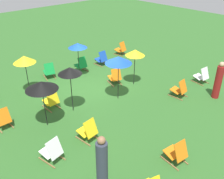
{
  "coord_description": "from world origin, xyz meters",
  "views": [
    {
      "loc": [
        6.57,
        8.4,
        5.84
      ],
      "look_at": [
        0.0,
        1.2,
        0.5
      ],
      "focal_mm": 40.78,
      "sensor_mm": 36.0,
      "label": 1
    }
  ],
  "objects_px": {
    "deckchair_8": "(177,153)",
    "deckchair_13": "(3,119)",
    "deckchair_0": "(81,65)",
    "deckchair_1": "(115,77)",
    "deckchair_11": "(121,49)",
    "deckchair_14": "(52,151)",
    "umbrella_1": "(118,60)",
    "deckchair_4": "(88,131)",
    "deckchair_12": "(49,71)",
    "umbrella_3": "(70,71)",
    "deckchair_3": "(51,100)",
    "deckchair_9": "(202,76)",
    "deckchair_5": "(101,59)",
    "deckchair_10": "(180,89)",
    "umbrella_4": "(41,85)",
    "umbrella_0": "(135,53)",
    "person_0": "(102,166)",
    "person_1": "(218,81)",
    "umbrella_2": "(78,46)",
    "umbrella_5": "(24,59)"
  },
  "relations": [
    {
      "from": "deckchair_8",
      "to": "deckchair_13",
      "type": "xyz_separation_m",
      "value": [
        3.26,
        -5.4,
        0.0
      ]
    },
    {
      "from": "deckchair_0",
      "to": "deckchair_1",
      "type": "xyz_separation_m",
      "value": [
        -0.33,
        2.36,
        0.0
      ]
    },
    {
      "from": "deckchair_11",
      "to": "deckchair_14",
      "type": "distance_m",
      "value": 9.64
    },
    {
      "from": "deckchair_13",
      "to": "umbrella_1",
      "type": "relative_size",
      "value": 0.42
    },
    {
      "from": "deckchair_0",
      "to": "deckchair_4",
      "type": "height_order",
      "value": "same"
    },
    {
      "from": "deckchair_12",
      "to": "umbrella_3",
      "type": "height_order",
      "value": "umbrella_3"
    },
    {
      "from": "deckchair_0",
      "to": "deckchair_14",
      "type": "height_order",
      "value": "same"
    },
    {
      "from": "deckchair_1",
      "to": "deckchair_12",
      "type": "distance_m",
      "value": 3.47
    },
    {
      "from": "deckchair_12",
      "to": "deckchair_14",
      "type": "bearing_deg",
      "value": 75.29
    },
    {
      "from": "deckchair_8",
      "to": "deckchair_13",
      "type": "distance_m",
      "value": 6.3
    },
    {
      "from": "deckchair_3",
      "to": "deckchair_9",
      "type": "distance_m",
      "value": 7.37
    },
    {
      "from": "deckchair_8",
      "to": "umbrella_1",
      "type": "bearing_deg",
      "value": -102.24
    },
    {
      "from": "deckchair_1",
      "to": "deckchair_8",
      "type": "distance_m",
      "value": 5.66
    },
    {
      "from": "umbrella_3",
      "to": "deckchair_5",
      "type": "bearing_deg",
      "value": -144.18
    },
    {
      "from": "deckchair_10",
      "to": "umbrella_4",
      "type": "relative_size",
      "value": 0.45
    },
    {
      "from": "deckchair_9",
      "to": "deckchair_12",
      "type": "relative_size",
      "value": 0.97
    },
    {
      "from": "deckchair_9",
      "to": "deckchair_10",
      "type": "height_order",
      "value": "same"
    },
    {
      "from": "deckchair_3",
      "to": "deckchair_12",
      "type": "xyz_separation_m",
      "value": [
        -1.43,
        -2.65,
        0.0
      ]
    },
    {
      "from": "deckchair_9",
      "to": "deckchair_14",
      "type": "distance_m",
      "value": 8.31
    },
    {
      "from": "deckchair_1",
      "to": "umbrella_3",
      "type": "xyz_separation_m",
      "value": [
        2.94,
        0.6,
        1.43
      ]
    },
    {
      "from": "deckchair_5",
      "to": "deckchair_8",
      "type": "height_order",
      "value": "same"
    },
    {
      "from": "deckchair_10",
      "to": "deckchair_14",
      "type": "relative_size",
      "value": 0.99
    },
    {
      "from": "deckchair_8",
      "to": "umbrella_3",
      "type": "distance_m",
      "value": 4.87
    },
    {
      "from": "deckchair_5",
      "to": "deckchair_12",
      "type": "bearing_deg",
      "value": -12.05
    },
    {
      "from": "deckchair_10",
      "to": "umbrella_0",
      "type": "height_order",
      "value": "umbrella_0"
    },
    {
      "from": "deckchair_12",
      "to": "deckchair_14",
      "type": "xyz_separation_m",
      "value": [
        2.99,
        5.34,
        0.0
      ]
    },
    {
      "from": "deckchair_11",
      "to": "deckchair_12",
      "type": "relative_size",
      "value": 0.98
    },
    {
      "from": "deckchair_12",
      "to": "umbrella_1",
      "type": "height_order",
      "value": "umbrella_1"
    },
    {
      "from": "deckchair_3",
      "to": "person_0",
      "type": "xyz_separation_m",
      "value": [
        1.14,
        4.61,
        0.51
      ]
    },
    {
      "from": "umbrella_1",
      "to": "person_1",
      "type": "relative_size",
      "value": 1.17
    },
    {
      "from": "deckchair_1",
      "to": "umbrella_0",
      "type": "relative_size",
      "value": 0.48
    },
    {
      "from": "deckchair_14",
      "to": "umbrella_1",
      "type": "height_order",
      "value": "umbrella_1"
    },
    {
      "from": "deckchair_0",
      "to": "deckchair_10",
      "type": "height_order",
      "value": "same"
    },
    {
      "from": "deckchair_11",
      "to": "person_0",
      "type": "xyz_separation_m",
      "value": [
        7.66,
        7.17,
        0.51
      ]
    },
    {
      "from": "deckchair_13",
      "to": "person_1",
      "type": "xyz_separation_m",
      "value": [
        -7.94,
        4.22,
        0.44
      ]
    },
    {
      "from": "deckchair_14",
      "to": "person_0",
      "type": "height_order",
      "value": "person_0"
    },
    {
      "from": "deckchair_4",
      "to": "deckchair_14",
      "type": "height_order",
      "value": "same"
    },
    {
      "from": "umbrella_2",
      "to": "deckchair_9",
      "type": "bearing_deg",
      "value": 131.22
    },
    {
      "from": "deckchair_3",
      "to": "umbrella_2",
      "type": "relative_size",
      "value": 0.45
    },
    {
      "from": "deckchair_0",
      "to": "deckchair_3",
      "type": "height_order",
      "value": "same"
    },
    {
      "from": "deckchair_4",
      "to": "umbrella_3",
      "type": "distance_m",
      "value": 2.46
    },
    {
      "from": "deckchair_1",
      "to": "umbrella_3",
      "type": "distance_m",
      "value": 3.32
    },
    {
      "from": "deckchair_10",
      "to": "umbrella_2",
      "type": "distance_m",
      "value": 5.35
    },
    {
      "from": "deckchair_11",
      "to": "deckchair_1",
      "type": "bearing_deg",
      "value": 30.89
    },
    {
      "from": "deckchair_9",
      "to": "deckchair_8",
      "type": "bearing_deg",
      "value": 29.09
    },
    {
      "from": "deckchair_11",
      "to": "deckchair_9",
      "type": "bearing_deg",
      "value": 81.47
    },
    {
      "from": "deckchair_12",
      "to": "deckchair_13",
      "type": "bearing_deg",
      "value": 51.59
    },
    {
      "from": "deckchair_9",
      "to": "umbrella_0",
      "type": "height_order",
      "value": "umbrella_0"
    },
    {
      "from": "person_1",
      "to": "deckchair_0",
      "type": "bearing_deg",
      "value": -88.28
    },
    {
      "from": "umbrella_5",
      "to": "deckchair_0",
      "type": "bearing_deg",
      "value": -173.48
    }
  ]
}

